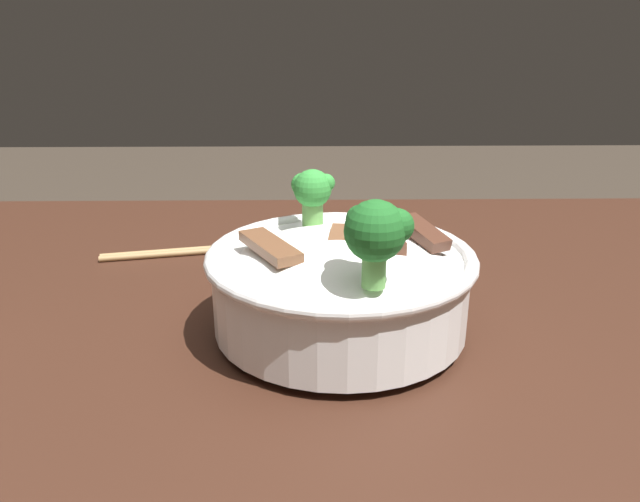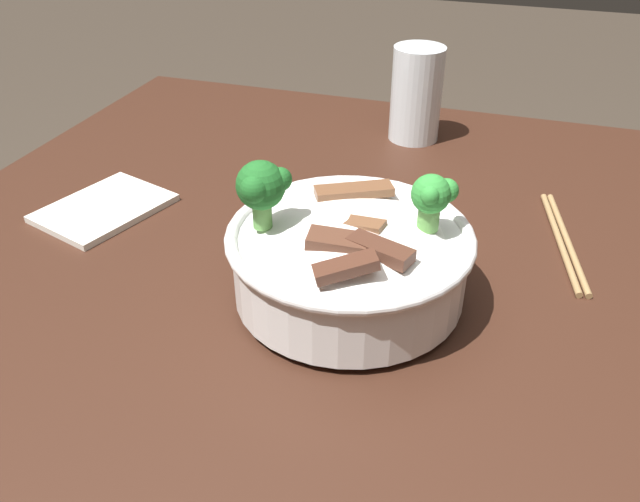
{
  "view_description": "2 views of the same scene",
  "coord_description": "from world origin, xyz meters",
  "views": [
    {
      "loc": [
        -0.06,
        -0.44,
        1.02
      ],
      "look_at": [
        -0.05,
        0.04,
        0.84
      ],
      "focal_mm": 34.14,
      "sensor_mm": 36.0,
      "label": 1
    },
    {
      "loc": [
        0.45,
        0.17,
        1.15
      ],
      "look_at": [
        -0.0,
        0.02,
        0.84
      ],
      "focal_mm": 36.26,
      "sensor_mm": 36.0,
      "label": 2
    }
  ],
  "objects": [
    {
      "name": "rice_bowl",
      "position": [
        -0.03,
        0.04,
        0.82
      ],
      "size": [
        0.23,
        0.23,
        0.14
      ],
      "color": "white",
      "rests_on": "dining_table"
    },
    {
      "name": "dining_table",
      "position": [
        0.0,
        0.0,
        0.65
      ],
      "size": [
        1.15,
        0.96,
        0.77
      ],
      "color": "#381E14",
      "rests_on": "ground"
    },
    {
      "name": "chopsticks_pair",
      "position": [
        -0.2,
        0.24,
        0.77
      ],
      "size": [
        0.2,
        0.06,
        0.01
      ],
      "color": "#9E7A4C",
      "rests_on": "dining_table"
    }
  ]
}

